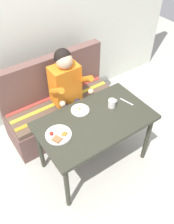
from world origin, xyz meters
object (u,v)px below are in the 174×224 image
at_px(couch, 61,107).
at_px(fork, 127,102).
at_px(plate_breakfast, 58,135).
at_px(coffee_mug, 112,103).
at_px(table, 95,125).
at_px(person, 68,88).
at_px(plate_eggs, 80,110).

bearing_deg(couch, fork, -58.82).
xyz_separation_m(plate_breakfast, fork, (0.87, -0.00, -0.01)).
relative_size(coffee_mug, fork, 0.69).
height_order(couch, coffee_mug, couch).
height_order(table, plate_breakfast, plate_breakfast).
relative_size(person, fork, 7.13).
height_order(table, coffee_mug, coffee_mug).
height_order(plate_breakfast, fork, plate_breakfast).
bearing_deg(couch, plate_breakfast, -119.59).
distance_m(couch, plate_eggs, 0.70).
distance_m(person, plate_breakfast, 0.72).
xyz_separation_m(table, person, (0.04, 0.59, 0.09)).
xyz_separation_m(person, coffee_mug, (0.23, -0.53, 0.04)).
bearing_deg(plate_breakfast, couch, 60.41).
height_order(couch, fork, couch).
height_order(plate_eggs, coffee_mug, coffee_mug).
xyz_separation_m(table, plate_breakfast, (-0.42, 0.03, 0.09)).
bearing_deg(plate_breakfast, person, 50.98).
relative_size(couch, coffee_mug, 12.20).
bearing_deg(coffee_mug, couch, 110.49).
bearing_deg(couch, coffee_mug, -69.51).
bearing_deg(plate_breakfast, fork, -0.06).
bearing_deg(table, couch, 90.00).
height_order(table, person, person).
height_order(plate_breakfast, plate_eggs, plate_breakfast).
distance_m(table, plate_eggs, 0.23).
bearing_deg(fork, table, 168.52).
height_order(table, couch, couch).
xyz_separation_m(person, fork, (0.41, -0.56, -0.01)).
bearing_deg(coffee_mug, plate_eggs, 156.08).
bearing_deg(plate_eggs, fork, -19.28).
distance_m(table, coffee_mug, 0.30).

